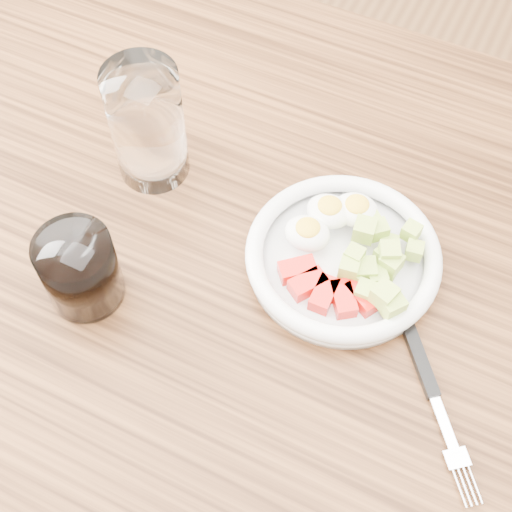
{
  "coord_description": "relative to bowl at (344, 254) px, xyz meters",
  "views": [
    {
      "loc": [
        0.16,
        -0.35,
        1.44
      ],
      "look_at": [
        -0.01,
        0.01,
        0.8
      ],
      "focal_mm": 50.0,
      "sensor_mm": 36.0,
      "label": 1
    }
  ],
  "objects": [
    {
      "name": "dining_table",
      "position": [
        -0.07,
        -0.06,
        -0.12
      ],
      "size": [
        1.5,
        0.9,
        0.77
      ],
      "color": "brown",
      "rests_on": "ground"
    },
    {
      "name": "ground",
      "position": [
        -0.07,
        -0.06,
        -0.79
      ],
      "size": [
        4.0,
        4.0,
        0.0
      ],
      "primitive_type": "plane",
      "color": "brown",
      "rests_on": "ground"
    },
    {
      "name": "fork",
      "position": [
        0.13,
        -0.09,
        -0.01
      ],
      "size": [
        0.14,
        0.17,
        0.01
      ],
      "color": "black",
      "rests_on": "dining_table"
    },
    {
      "name": "coffee_glass",
      "position": [
        -0.23,
        -0.15,
        0.03
      ],
      "size": [
        0.08,
        0.08,
        0.09
      ],
      "color": "white",
      "rests_on": "dining_table"
    },
    {
      "name": "water_glass",
      "position": [
        -0.25,
        0.03,
        0.05
      ],
      "size": [
        0.08,
        0.08,
        0.15
      ],
      "primitive_type": "cylinder",
      "color": "white",
      "rests_on": "dining_table"
    },
    {
      "name": "bowl",
      "position": [
        0.0,
        0.0,
        0.0
      ],
      "size": [
        0.21,
        0.21,
        0.05
      ],
      "color": "white",
      "rests_on": "dining_table"
    }
  ]
}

